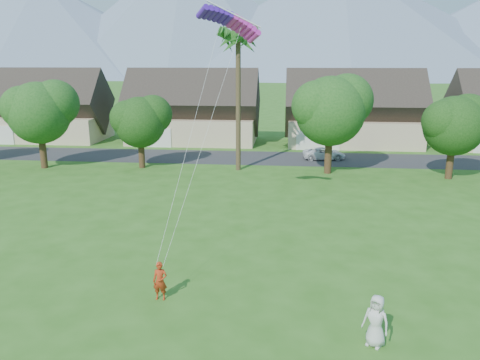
# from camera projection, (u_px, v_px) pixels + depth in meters

# --- Properties ---
(street) EXTENTS (90.00, 7.00, 0.01)m
(street) POSITION_uv_depth(u_px,v_px,m) (263.00, 158.00, 47.77)
(street) COLOR #2D2D30
(street) RESTS_ON ground
(kite_flyer) EXTENTS (0.61, 0.41, 1.65)m
(kite_flyer) POSITION_uv_depth(u_px,v_px,m) (160.00, 281.00, 19.34)
(kite_flyer) COLOR #A83013
(kite_flyer) RESTS_ON ground
(watcher) EXTENTS (1.11, 1.01, 1.90)m
(watcher) POSITION_uv_depth(u_px,v_px,m) (376.00, 321.00, 16.15)
(watcher) COLOR silver
(watcher) RESTS_ON ground
(parked_car) EXTENTS (4.43, 2.43, 1.18)m
(parked_car) POSITION_uv_depth(u_px,v_px,m) (324.00, 154.00, 47.04)
(parked_car) COLOR white
(parked_car) RESTS_ON ground
(mountain_ridge) EXTENTS (540.00, 240.00, 70.00)m
(mountain_ridge) POSITION_uv_depth(u_px,v_px,m) (304.00, 24.00, 257.40)
(mountain_ridge) COLOR slate
(mountain_ridge) RESTS_ON ground
(houses_row) EXTENTS (72.75, 8.19, 8.86)m
(houses_row) POSITION_uv_depth(u_px,v_px,m) (272.00, 115.00, 55.54)
(houses_row) COLOR beige
(houses_row) RESTS_ON ground
(tree_row) EXTENTS (62.27, 6.67, 8.45)m
(tree_row) POSITION_uv_depth(u_px,v_px,m) (247.00, 117.00, 40.81)
(tree_row) COLOR #47301C
(tree_row) RESTS_ON ground
(fan_palm) EXTENTS (3.00, 3.00, 13.80)m
(fan_palm) POSITION_uv_depth(u_px,v_px,m) (238.00, 35.00, 39.74)
(fan_palm) COLOR #4C3D26
(fan_palm) RESTS_ON ground
(parafoil_kite) EXTENTS (3.70, 1.66, 0.50)m
(parafoil_kite) POSITION_uv_depth(u_px,v_px,m) (230.00, 20.00, 25.21)
(parafoil_kite) COLOR #4917B0
(parafoil_kite) RESTS_ON ground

